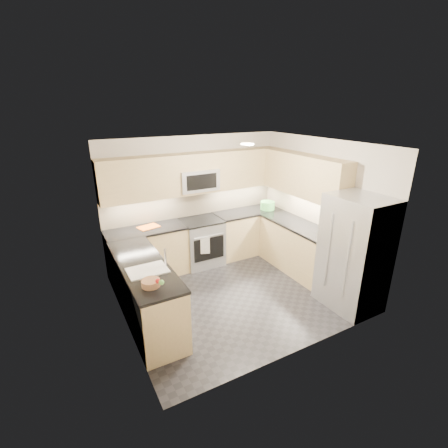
# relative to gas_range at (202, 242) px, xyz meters

# --- Properties ---
(floor) EXTENTS (3.60, 3.20, 0.00)m
(floor) POSITION_rel_gas_range_xyz_m (0.00, -1.28, -0.46)
(floor) COLOR black
(floor) RESTS_ON ground
(ceiling) EXTENTS (3.60, 3.20, 0.02)m
(ceiling) POSITION_rel_gas_range_xyz_m (0.00, -1.28, 2.04)
(ceiling) COLOR beige
(ceiling) RESTS_ON wall_back
(wall_back) EXTENTS (3.60, 0.02, 2.50)m
(wall_back) POSITION_rel_gas_range_xyz_m (0.00, 0.32, 0.79)
(wall_back) COLOR beige
(wall_back) RESTS_ON floor
(wall_front) EXTENTS (3.60, 0.02, 2.50)m
(wall_front) POSITION_rel_gas_range_xyz_m (0.00, -2.88, 0.79)
(wall_front) COLOR beige
(wall_front) RESTS_ON floor
(wall_left) EXTENTS (0.02, 3.20, 2.50)m
(wall_left) POSITION_rel_gas_range_xyz_m (-1.80, -1.28, 0.79)
(wall_left) COLOR beige
(wall_left) RESTS_ON floor
(wall_right) EXTENTS (0.02, 3.20, 2.50)m
(wall_right) POSITION_rel_gas_range_xyz_m (1.80, -1.28, 0.79)
(wall_right) COLOR beige
(wall_right) RESTS_ON floor
(base_cab_back_left) EXTENTS (1.42, 0.60, 0.90)m
(base_cab_back_left) POSITION_rel_gas_range_xyz_m (-1.09, 0.02, -0.01)
(base_cab_back_left) COLOR #CFB47C
(base_cab_back_left) RESTS_ON floor
(base_cab_back_right) EXTENTS (1.42, 0.60, 0.90)m
(base_cab_back_right) POSITION_rel_gas_range_xyz_m (1.09, 0.02, -0.01)
(base_cab_back_right) COLOR #CFB47C
(base_cab_back_right) RESTS_ON floor
(base_cab_right) EXTENTS (0.60, 1.70, 0.90)m
(base_cab_right) POSITION_rel_gas_range_xyz_m (1.50, -1.12, -0.01)
(base_cab_right) COLOR #CFB47C
(base_cab_right) RESTS_ON floor
(base_cab_peninsula) EXTENTS (0.60, 2.00, 0.90)m
(base_cab_peninsula) POSITION_rel_gas_range_xyz_m (-1.50, -1.28, -0.01)
(base_cab_peninsula) COLOR #CFB47C
(base_cab_peninsula) RESTS_ON floor
(countertop_back_left) EXTENTS (1.42, 0.63, 0.04)m
(countertop_back_left) POSITION_rel_gas_range_xyz_m (-1.09, 0.02, 0.47)
(countertop_back_left) COLOR black
(countertop_back_left) RESTS_ON base_cab_back_left
(countertop_back_right) EXTENTS (1.42, 0.63, 0.04)m
(countertop_back_right) POSITION_rel_gas_range_xyz_m (1.09, 0.02, 0.47)
(countertop_back_right) COLOR black
(countertop_back_right) RESTS_ON base_cab_back_right
(countertop_right) EXTENTS (0.63, 1.70, 0.04)m
(countertop_right) POSITION_rel_gas_range_xyz_m (1.50, -1.12, 0.47)
(countertop_right) COLOR black
(countertop_right) RESTS_ON base_cab_right
(countertop_peninsula) EXTENTS (0.63, 2.00, 0.04)m
(countertop_peninsula) POSITION_rel_gas_range_xyz_m (-1.50, -1.28, 0.47)
(countertop_peninsula) COLOR black
(countertop_peninsula) RESTS_ON base_cab_peninsula
(upper_cab_back) EXTENTS (3.60, 0.35, 0.75)m
(upper_cab_back) POSITION_rel_gas_range_xyz_m (0.00, 0.15, 1.37)
(upper_cab_back) COLOR #CFB47C
(upper_cab_back) RESTS_ON wall_back
(upper_cab_right) EXTENTS (0.35, 1.95, 0.75)m
(upper_cab_right) POSITION_rel_gas_range_xyz_m (1.62, -1.00, 1.37)
(upper_cab_right) COLOR #CFB47C
(upper_cab_right) RESTS_ON wall_right
(backsplash_back) EXTENTS (3.60, 0.01, 0.51)m
(backsplash_back) POSITION_rel_gas_range_xyz_m (0.00, 0.32, 0.74)
(backsplash_back) COLOR tan
(backsplash_back) RESTS_ON wall_back
(backsplash_right) EXTENTS (0.01, 2.30, 0.51)m
(backsplash_right) POSITION_rel_gas_range_xyz_m (1.80, -0.82, 0.74)
(backsplash_right) COLOR tan
(backsplash_right) RESTS_ON wall_right
(gas_range) EXTENTS (0.76, 0.65, 0.91)m
(gas_range) POSITION_rel_gas_range_xyz_m (0.00, 0.00, 0.00)
(gas_range) COLOR #A2A5A9
(gas_range) RESTS_ON floor
(range_cooktop) EXTENTS (0.76, 0.65, 0.03)m
(range_cooktop) POSITION_rel_gas_range_xyz_m (0.00, 0.00, 0.46)
(range_cooktop) COLOR black
(range_cooktop) RESTS_ON gas_range
(oven_door_glass) EXTENTS (0.62, 0.02, 0.45)m
(oven_door_glass) POSITION_rel_gas_range_xyz_m (0.00, -0.33, -0.01)
(oven_door_glass) COLOR black
(oven_door_glass) RESTS_ON gas_range
(oven_handle) EXTENTS (0.60, 0.02, 0.02)m
(oven_handle) POSITION_rel_gas_range_xyz_m (0.00, -0.35, 0.26)
(oven_handle) COLOR #B2B5BA
(oven_handle) RESTS_ON gas_range
(microwave) EXTENTS (0.76, 0.40, 0.40)m
(microwave) POSITION_rel_gas_range_xyz_m (0.00, 0.12, 1.24)
(microwave) COLOR #ADAFB5
(microwave) RESTS_ON upper_cab_back
(microwave_door) EXTENTS (0.60, 0.01, 0.28)m
(microwave_door) POSITION_rel_gas_range_xyz_m (0.00, -0.08, 1.24)
(microwave_door) COLOR black
(microwave_door) RESTS_ON microwave
(refrigerator) EXTENTS (0.70, 0.90, 1.80)m
(refrigerator) POSITION_rel_gas_range_xyz_m (1.45, -2.43, 0.45)
(refrigerator) COLOR #ACAEB4
(refrigerator) RESTS_ON floor
(fridge_handle_left) EXTENTS (0.02, 0.02, 1.20)m
(fridge_handle_left) POSITION_rel_gas_range_xyz_m (1.08, -2.61, 0.49)
(fridge_handle_left) COLOR #B2B5BA
(fridge_handle_left) RESTS_ON refrigerator
(fridge_handle_right) EXTENTS (0.02, 0.02, 1.20)m
(fridge_handle_right) POSITION_rel_gas_range_xyz_m (1.08, -2.25, 0.49)
(fridge_handle_right) COLOR #B2B5BA
(fridge_handle_right) RESTS_ON refrigerator
(sink_basin) EXTENTS (0.52, 0.38, 0.16)m
(sink_basin) POSITION_rel_gas_range_xyz_m (-1.50, -1.53, 0.42)
(sink_basin) COLOR white
(sink_basin) RESTS_ON base_cab_peninsula
(faucet) EXTENTS (0.03, 0.03, 0.28)m
(faucet) POSITION_rel_gas_range_xyz_m (-1.24, -1.53, 0.62)
(faucet) COLOR silver
(faucet) RESTS_ON countertop_peninsula
(utensil_bowl) EXTENTS (0.33, 0.33, 0.17)m
(utensil_bowl) POSITION_rel_gas_range_xyz_m (1.51, -0.09, 0.57)
(utensil_bowl) COLOR green
(utensil_bowl) RESTS_ON countertop_back_right
(cutting_board) EXTENTS (0.42, 0.34, 0.01)m
(cutting_board) POSITION_rel_gas_range_xyz_m (-1.01, 0.08, 0.49)
(cutting_board) COLOR #CC5813
(cutting_board) RESTS_ON countertop_back_left
(fruit_basket) EXTENTS (0.27, 0.27, 0.08)m
(fruit_basket) POSITION_rel_gas_range_xyz_m (-1.57, -1.92, 0.53)
(fruit_basket) COLOR #A4714C
(fruit_basket) RESTS_ON countertop_peninsula
(fruit_apple) EXTENTS (0.06, 0.06, 0.06)m
(fruit_apple) POSITION_rel_gas_range_xyz_m (-1.51, -2.04, 0.60)
(fruit_apple) COLOR red
(fruit_apple) RESTS_ON fruit_basket
(fruit_pear) EXTENTS (0.07, 0.07, 0.07)m
(fruit_pear) POSITION_rel_gas_range_xyz_m (-1.49, -2.09, 0.60)
(fruit_pear) COLOR #6BC353
(fruit_pear) RESTS_ON fruit_basket
(dish_towel_check) EXTENTS (0.17, 0.07, 0.32)m
(dish_towel_check) POSITION_rel_gas_range_xyz_m (-0.10, -0.37, 0.10)
(dish_towel_check) COLOR white
(dish_towel_check) RESTS_ON oven_handle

